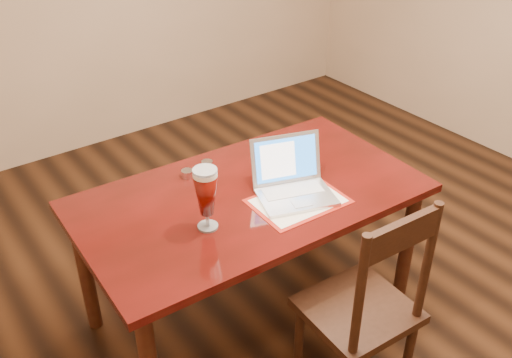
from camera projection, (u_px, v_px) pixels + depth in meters
ground at (327, 279)px, 3.48m from camera, size 5.00×5.00×0.00m
dining_table at (250, 208)px, 2.87m from camera, size 1.75×1.03×1.11m
dining_chair at (364, 309)px, 2.55m from camera, size 0.49×0.47×1.10m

